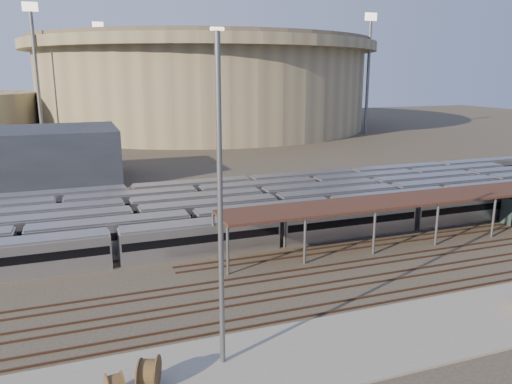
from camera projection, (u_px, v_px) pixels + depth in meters
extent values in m
plane|color=#383026|center=(305.00, 268.00, 52.16)|extent=(420.00, 420.00, 0.00)
cube|color=gray|center=(331.00, 349.00, 36.77)|extent=(50.00, 9.00, 0.20)
cube|color=#B0B0B5|center=(278.00, 230.00, 59.15)|extent=(112.00, 2.90, 3.60)
cube|color=#B0B0B5|center=(331.00, 213.00, 66.10)|extent=(112.00, 2.90, 3.60)
cube|color=#B0B0B5|center=(277.00, 209.00, 67.89)|extent=(112.00, 2.90, 3.60)
cube|color=#B0B0B5|center=(262.00, 202.00, 71.55)|extent=(112.00, 2.90, 3.60)
cube|color=#B0B0B5|center=(198.00, 201.00, 72.60)|extent=(112.00, 2.90, 3.60)
cube|color=#B0B0B5|center=(250.00, 189.00, 79.61)|extent=(112.00, 2.90, 3.60)
cylinder|color=slate|center=(228.00, 251.00, 50.09)|extent=(0.30, 0.30, 5.00)
cylinder|color=slate|center=(213.00, 235.00, 55.02)|extent=(0.30, 0.30, 5.00)
cylinder|color=slate|center=(305.00, 241.00, 52.95)|extent=(0.30, 0.30, 5.00)
cylinder|color=slate|center=(285.00, 227.00, 57.88)|extent=(0.30, 0.30, 5.00)
cylinder|color=slate|center=(374.00, 233.00, 55.81)|extent=(0.30, 0.30, 5.00)
cylinder|color=slate|center=(349.00, 220.00, 60.74)|extent=(0.30, 0.30, 5.00)
cylinder|color=slate|center=(437.00, 225.00, 58.67)|extent=(0.30, 0.30, 5.00)
cylinder|color=slate|center=(408.00, 213.00, 63.60)|extent=(0.30, 0.30, 5.00)
cylinder|color=slate|center=(493.00, 218.00, 61.53)|extent=(0.30, 0.30, 5.00)
cylinder|color=slate|center=(462.00, 207.00, 66.47)|extent=(0.30, 0.30, 5.00)
cylinder|color=slate|center=(511.00, 201.00, 69.33)|extent=(0.30, 0.30, 5.00)
cube|color=#342015|center=(452.00, 195.00, 61.95)|extent=(60.00, 6.00, 0.30)
cube|color=#4C3323|center=(312.00, 274.00, 50.54)|extent=(170.00, 0.12, 0.18)
cube|color=#4C3323|center=(306.00, 268.00, 51.91)|extent=(170.00, 0.12, 0.18)
cube|color=#4C3323|center=(331.00, 289.00, 46.88)|extent=(170.00, 0.12, 0.18)
cube|color=#4C3323|center=(324.00, 283.00, 48.25)|extent=(170.00, 0.12, 0.18)
cube|color=#4C3323|center=(353.00, 308.00, 43.23)|extent=(170.00, 0.12, 0.18)
cube|color=#4C3323|center=(345.00, 301.00, 44.60)|extent=(170.00, 0.12, 0.18)
cylinder|color=gray|center=(204.00, 89.00, 185.09)|extent=(116.00, 116.00, 28.00)
cylinder|color=gray|center=(203.00, 46.00, 181.48)|extent=(124.00, 124.00, 3.00)
cylinder|color=brown|center=(202.00, 39.00, 180.95)|extent=(120.00, 120.00, 1.50)
cylinder|color=slate|center=(37.00, 80.00, 138.40)|extent=(1.00, 1.00, 36.00)
cube|color=#FFF2CC|center=(30.00, 7.00, 133.92)|extent=(4.00, 0.60, 2.40)
cylinder|color=slate|center=(368.00, 79.00, 162.65)|extent=(1.00, 1.00, 36.00)
cube|color=#FFF2CC|center=(371.00, 17.00, 158.17)|extent=(4.00, 0.60, 2.40)
cylinder|color=slate|center=(102.00, 78.00, 190.74)|extent=(1.00, 1.00, 36.00)
cube|color=#FFF2CC|center=(98.00, 25.00, 186.26)|extent=(4.00, 0.60, 2.40)
cylinder|color=brown|center=(149.00, 373.00, 31.96)|extent=(1.82, 2.33, 2.05)
cylinder|color=slate|center=(220.00, 209.00, 32.44)|extent=(0.36, 0.36, 22.21)
cube|color=#FFF2CC|center=(217.00, 29.00, 29.83)|extent=(0.81, 0.32, 0.20)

